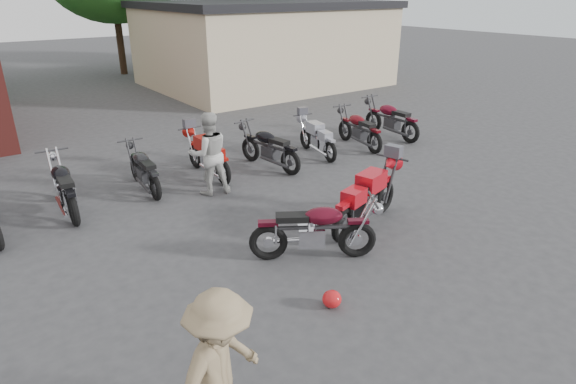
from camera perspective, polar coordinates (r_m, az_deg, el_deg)
ground at (r=7.85m, az=6.25°, el=-10.12°), size 90.00×90.00×0.00m
stucco_building at (r=23.83m, az=-2.92°, el=16.84°), size 10.00×8.00×3.50m
vintage_motorcycle at (r=8.07m, az=3.32°, el=-4.11°), size 2.12×1.70×1.21m
sportbike at (r=9.30m, az=9.34°, el=-0.37°), size 2.31×1.31×1.27m
helmet at (r=7.15m, az=5.22°, el=-12.52°), size 0.35×0.35×0.26m
person_light at (r=10.73m, az=-9.35°, el=4.50°), size 1.03×0.88×1.85m
person_tan at (r=4.94m, az=-7.90°, el=-20.41°), size 1.33×1.11×1.78m
row_bike_2 at (r=10.80m, az=-25.07°, el=0.85°), size 0.81×2.12×1.21m
row_bike_3 at (r=11.38m, az=-16.76°, el=2.84°), size 0.72×1.92×1.09m
row_bike_4 at (r=11.91m, az=-9.53°, el=4.54°), size 0.66×1.98×1.15m
row_bike_5 at (r=12.31m, az=-2.33°, el=5.56°), size 0.99×2.14×1.19m
row_bike_6 at (r=13.31m, az=3.45°, el=6.63°), size 0.92×1.93×1.08m
row_bike_7 at (r=14.18m, az=8.40°, el=7.61°), size 0.94×2.07×1.16m
row_bike_8 at (r=15.32m, az=12.09°, el=8.66°), size 0.76×2.16×1.24m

